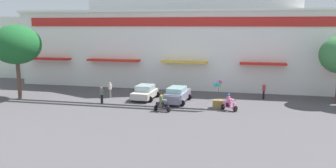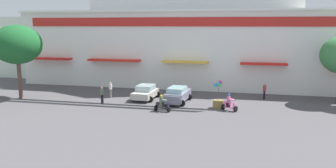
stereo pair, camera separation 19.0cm
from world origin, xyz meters
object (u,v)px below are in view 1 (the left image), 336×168
parked_car_1 (177,95)px  scooter_rider_0 (162,105)px  scooter_rider_3 (229,104)px  plaza_tree_2 (16,45)px  balloon_vendor_cart (218,96)px  pedestrian_1 (264,90)px  pedestrian_2 (102,94)px  pedestrian_0 (110,89)px  parked_car_0 (145,92)px

parked_car_1 → scooter_rider_0: (-0.60, -3.66, -0.16)m
scooter_rider_3 → plaza_tree_2: bearing=179.1°
balloon_vendor_cart → pedestrian_1: bearing=47.7°
pedestrian_2 → balloon_vendor_cart: bearing=2.5°
pedestrian_0 → pedestrian_2: bearing=-86.5°
plaza_tree_2 → pedestrian_2: bearing=-0.8°
balloon_vendor_cart → plaza_tree_2: bearing=-179.0°
balloon_vendor_cart → scooter_rider_3: bearing=-33.9°
parked_car_1 → scooter_rider_3: 5.57m
parked_car_0 → scooter_rider_3: scooter_rider_3 is taller
parked_car_1 → scooter_rider_0: parked_car_1 is taller
scooter_rider_3 → pedestrian_1: (3.28, 5.45, 0.33)m
scooter_rider_3 → pedestrian_2: size_ratio=0.93×
parked_car_1 → pedestrian_0: size_ratio=2.74×
pedestrian_0 → pedestrian_1: bearing=10.0°
pedestrian_1 → pedestrian_2: (-15.48, -5.23, -0.02)m
pedestrian_0 → pedestrian_1: pedestrian_0 is taller
plaza_tree_2 → pedestrian_1: plaza_tree_2 is taller
parked_car_1 → pedestrian_0: 7.22m
plaza_tree_2 → parked_car_1: size_ratio=1.64×
plaza_tree_2 → pedestrian_2: 10.20m
parked_car_1 → pedestrian_0: (-7.20, 0.58, 0.19)m
pedestrian_2 → plaza_tree_2: bearing=179.2°
parked_car_0 → parked_car_1: (3.42, -0.70, 0.03)m
parked_car_1 → pedestrian_1: pedestrian_1 is taller
plaza_tree_2 → parked_car_1: bearing=6.3°
scooter_rider_3 → pedestrian_0: 12.64m
parked_car_0 → pedestrian_0: (-3.78, -0.12, 0.22)m
parked_car_1 → pedestrian_2: (-7.05, -1.90, 0.15)m
parked_car_0 → balloon_vendor_cart: balloon_vendor_cart is taller
parked_car_1 → balloon_vendor_cart: 4.36m
parked_car_0 → pedestrian_0: 3.79m
scooter_rider_0 → pedestrian_1: pedestrian_1 is taller
pedestrian_2 → balloon_vendor_cart: (11.16, 0.48, 0.16)m
balloon_vendor_cart → parked_car_1: bearing=160.9°
parked_car_1 → pedestrian_1: bearing=21.6°
parked_car_1 → pedestrian_2: size_ratio=2.80×
pedestrian_2 → scooter_rider_3: bearing=-1.0°
scooter_rider_0 → scooter_rider_3: (5.75, 1.55, 0.01)m
plaza_tree_2 → parked_car_0: size_ratio=1.89×
pedestrian_1 → balloon_vendor_cart: size_ratio=0.64×
pedestrian_0 → pedestrian_1: (15.63, 2.75, -0.02)m
scooter_rider_0 → pedestrian_2: (-6.44, 1.76, 0.32)m
pedestrian_2 → balloon_vendor_cart: balloon_vendor_cart is taller
pedestrian_0 → pedestrian_1: size_ratio=1.02×
plaza_tree_2 → pedestrian_0: (8.94, 2.36, -4.58)m
plaza_tree_2 → pedestrian_2: size_ratio=4.58×
parked_car_1 → plaza_tree_2: bearing=-173.7°
pedestrian_0 → balloon_vendor_cart: bearing=-10.0°
pedestrian_0 → pedestrian_2: 2.48m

